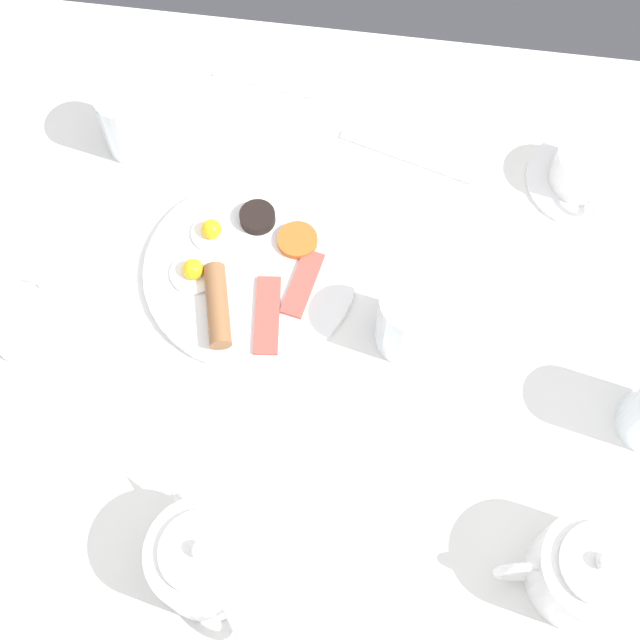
% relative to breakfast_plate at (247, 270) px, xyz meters
% --- Properties ---
extents(ground_plane, '(8.00, 8.00, 0.00)m').
position_rel_breakfast_plate_xyz_m(ground_plane, '(0.06, 0.11, -0.72)').
color(ground_plane, '#333338').
extents(table, '(0.99, 1.20, 0.71)m').
position_rel_breakfast_plate_xyz_m(table, '(0.06, 0.11, -0.07)').
color(table, white).
rests_on(table, ground_plane).
extents(breakfast_plate, '(0.28, 0.28, 0.04)m').
position_rel_breakfast_plate_xyz_m(breakfast_plate, '(0.00, 0.00, 0.00)').
color(breakfast_plate, white).
rests_on(breakfast_plate, table).
extents(teapot_near, '(0.18, 0.13, 0.12)m').
position_rel_breakfast_plate_xyz_m(teapot_near, '(0.38, 0.02, 0.04)').
color(teapot_near, white).
rests_on(teapot_near, table).
extents(teapot_far, '(0.12, 0.21, 0.12)m').
position_rel_breakfast_plate_xyz_m(teapot_far, '(0.34, 0.44, 0.04)').
color(teapot_far, white).
rests_on(teapot_far, table).
extents(teacup_with_saucer_left, '(0.15, 0.15, 0.07)m').
position_rel_breakfast_plate_xyz_m(teacup_with_saucer_left, '(-0.20, 0.43, 0.02)').
color(teacup_with_saucer_left, white).
rests_on(teacup_with_saucer_left, table).
extents(teacup_with_saucer_right, '(0.15, 0.15, 0.07)m').
position_rel_breakfast_plate_xyz_m(teacup_with_saucer_right, '(0.12, -0.26, 0.02)').
color(teacup_with_saucer_right, white).
rests_on(teacup_with_saucer_right, table).
extents(water_glass_tall, '(0.08, 0.08, 0.11)m').
position_rel_breakfast_plate_xyz_m(water_glass_tall, '(0.06, 0.22, 0.04)').
color(water_glass_tall, white).
rests_on(water_glass_tall, table).
extents(wine_glass_spare, '(0.08, 0.08, 0.11)m').
position_rel_breakfast_plate_xyz_m(wine_glass_spare, '(-0.19, -0.19, 0.04)').
color(wine_glass_spare, white).
rests_on(wine_glass_spare, table).
extents(fork_by_plate, '(0.04, 0.17, 0.00)m').
position_rel_breakfast_plate_xyz_m(fork_by_plate, '(-0.31, -0.02, -0.01)').
color(fork_by_plate, silver).
rests_on(fork_by_plate, table).
extents(knife_by_plate, '(0.07, 0.20, 0.00)m').
position_rel_breakfast_plate_xyz_m(knife_by_plate, '(-0.21, 0.19, -0.01)').
color(knife_by_plate, silver).
rests_on(knife_by_plate, table).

